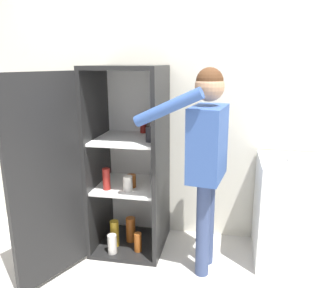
{
  "coord_description": "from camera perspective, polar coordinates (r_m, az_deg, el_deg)",
  "views": [
    {
      "loc": [
        0.65,
        -2.09,
        1.71
      ],
      "look_at": [
        0.15,
        0.61,
        1.01
      ],
      "focal_mm": 35.0,
      "sensor_mm": 36.0,
      "label": 1
    }
  ],
  "objects": [
    {
      "name": "person",
      "position": [
        2.56,
        6.72,
        -0.56
      ],
      "size": [
        0.7,
        0.57,
        1.67
      ],
      "color": "#384770",
      "rests_on": "ground_plane"
    },
    {
      "name": "wall_back",
      "position": [
        3.17,
        -1.45,
        6.35
      ],
      "size": [
        7.0,
        0.06,
        2.55
      ],
      "color": "silver",
      "rests_on": "ground_plane"
    },
    {
      "name": "refrigerator",
      "position": [
        2.93,
        -9.23,
        -3.65
      ],
      "size": [
        0.93,
        1.21,
        1.68
      ],
      "color": "black",
      "rests_on": "ground_plane"
    },
    {
      "name": "bowl",
      "position": [
        2.89,
        21.75,
        -2.27
      ],
      "size": [
        0.17,
        0.17,
        0.06
      ],
      "color": "white",
      "rests_on": "counter"
    },
    {
      "name": "counter",
      "position": [
        3.06,
        20.72,
        -10.96
      ],
      "size": [
        0.59,
        0.59,
        0.91
      ],
      "color": "white",
      "rests_on": "ground_plane"
    }
  ]
}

